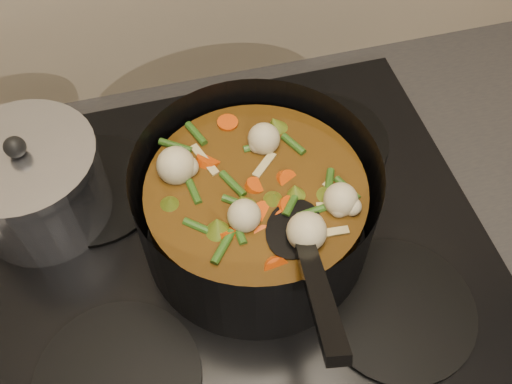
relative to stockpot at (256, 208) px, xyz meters
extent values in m
cube|color=brown|center=(-0.03, -0.01, -0.56)|extent=(2.60, 0.60, 0.86)
cube|color=black|center=(-0.03, -0.01, -0.11)|extent=(2.64, 0.64, 0.05)
cube|color=black|center=(-0.03, -0.01, -0.07)|extent=(0.62, 0.54, 0.02)
cylinder|color=black|center=(-0.19, -0.14, -0.06)|extent=(0.18, 0.18, 0.01)
cylinder|color=black|center=(0.13, -0.14, -0.06)|extent=(0.18, 0.18, 0.01)
cylinder|color=black|center=(-0.19, 0.12, -0.06)|extent=(0.18, 0.18, 0.01)
cylinder|color=black|center=(0.13, 0.12, -0.06)|extent=(0.18, 0.18, 0.01)
cylinder|color=black|center=(0.00, 0.00, 0.00)|extent=(0.35, 0.35, 0.14)
cylinder|color=black|center=(0.00, 0.00, -0.06)|extent=(0.27, 0.27, 0.01)
cylinder|color=#4D2C0D|center=(0.00, 0.00, -0.01)|extent=(0.25, 0.25, 0.10)
cylinder|color=#EA390B|center=(0.04, 0.00, 0.04)|extent=(0.03, 0.03, 0.02)
cylinder|color=#EA390B|center=(0.04, 0.05, 0.04)|extent=(0.04, 0.04, 0.02)
cylinder|color=#EA390B|center=(-0.03, 0.09, 0.04)|extent=(0.04, 0.04, 0.02)
cylinder|color=#EA390B|center=(-0.05, 0.02, 0.04)|extent=(0.03, 0.03, 0.02)
cylinder|color=#EA390B|center=(-0.06, -0.05, 0.04)|extent=(0.04, 0.03, 0.02)
cylinder|color=#EA390B|center=(0.00, -0.04, 0.04)|extent=(0.04, 0.04, 0.02)
cylinder|color=#EA390B|center=(0.05, -0.04, 0.04)|extent=(0.03, 0.04, 0.02)
cylinder|color=#EA390B|center=(0.09, 0.03, 0.04)|extent=(0.03, 0.03, 0.02)
cylinder|color=#EA390B|center=(0.02, 0.05, 0.04)|extent=(0.04, 0.04, 0.02)
cylinder|color=#EA390B|center=(-0.05, 0.07, 0.04)|extent=(0.04, 0.04, 0.02)
cylinder|color=#EA390B|center=(-0.04, 0.00, 0.04)|extent=(0.03, 0.03, 0.02)
sphere|color=beige|center=(0.06, 0.00, 0.05)|extent=(0.04, 0.04, 0.04)
sphere|color=beige|center=(0.00, 0.06, 0.05)|extent=(0.04, 0.04, 0.04)
sphere|color=beige|center=(-0.06, -0.01, 0.05)|extent=(0.04, 0.04, 0.04)
sphere|color=beige|center=(0.01, -0.06, 0.05)|extent=(0.04, 0.04, 0.04)
sphere|color=beige|center=(0.06, 0.01, 0.05)|extent=(0.04, 0.04, 0.04)
cone|color=olive|center=(-0.06, -0.05, 0.04)|extent=(0.04, 0.04, 0.03)
cone|color=olive|center=(0.03, -0.07, 0.04)|extent=(0.04, 0.04, 0.03)
cone|color=olive|center=(0.08, 0.00, 0.04)|extent=(0.04, 0.04, 0.03)
cone|color=olive|center=(0.02, 0.08, 0.04)|extent=(0.04, 0.04, 0.03)
cone|color=olive|center=(-0.07, 0.04, 0.04)|extent=(0.04, 0.04, 0.03)
cone|color=olive|center=(-0.06, -0.05, 0.04)|extent=(0.04, 0.04, 0.03)
cone|color=olive|center=(0.03, -0.07, 0.04)|extent=(0.04, 0.04, 0.03)
cylinder|color=#355E1B|center=(0.03, 0.03, 0.04)|extent=(0.01, 0.04, 0.01)
cylinder|color=#355E1B|center=(-0.01, 0.09, 0.04)|extent=(0.03, 0.03, 0.01)
cylinder|color=#355E1B|center=(-0.06, 0.05, 0.04)|extent=(0.04, 0.02, 0.01)
cylinder|color=#355E1B|center=(-0.06, -0.01, 0.04)|extent=(0.02, 0.04, 0.01)
cylinder|color=#355E1B|center=(-0.02, -0.03, 0.04)|extent=(0.02, 0.04, 0.01)
cylinder|color=#355E1B|center=(0.02, -0.09, 0.04)|extent=(0.04, 0.02, 0.01)
cylinder|color=#355E1B|center=(0.06, -0.04, 0.04)|extent=(0.03, 0.03, 0.01)
cylinder|color=#355E1B|center=(0.06, 0.02, 0.04)|extent=(0.01, 0.04, 0.01)
cylinder|color=#355E1B|center=(0.02, 0.04, 0.04)|extent=(0.03, 0.03, 0.01)
cylinder|color=#355E1B|center=(-0.03, 0.09, 0.04)|extent=(0.04, 0.02, 0.01)
cylinder|color=#355E1B|center=(-0.07, 0.03, 0.04)|extent=(0.02, 0.04, 0.01)
cylinder|color=#355E1B|center=(-0.05, -0.02, 0.04)|extent=(0.02, 0.04, 0.01)
cylinder|color=#355E1B|center=(-0.01, -0.04, 0.04)|extent=(0.04, 0.02, 0.01)
cylinder|color=#355E1B|center=(0.04, -0.08, 0.04)|extent=(0.03, 0.03, 0.01)
cube|color=tan|center=(-0.07, -0.01, 0.04)|extent=(0.04, 0.01, 0.00)
cube|color=tan|center=(0.01, -0.07, 0.04)|extent=(0.02, 0.04, 0.00)
cube|color=tan|center=(0.07, 0.02, 0.04)|extent=(0.04, 0.03, 0.00)
cube|color=tan|center=(-0.02, 0.07, 0.04)|extent=(0.04, 0.03, 0.00)
cube|color=tan|center=(-0.06, -0.02, 0.04)|extent=(0.03, 0.04, 0.00)
ellipsoid|color=black|center=(0.02, -0.06, 0.04)|extent=(0.09, 0.09, 0.01)
cube|color=black|center=(0.02, -0.16, 0.09)|extent=(0.05, 0.16, 0.10)
cylinder|color=silver|center=(-0.25, 0.10, -0.01)|extent=(0.17, 0.17, 0.10)
cylinder|color=silver|center=(-0.25, 0.10, 0.05)|extent=(0.17, 0.17, 0.01)
sphere|color=black|center=(-0.25, 0.10, 0.06)|extent=(0.02, 0.02, 0.02)
camera|label=1|loc=(-0.09, -0.35, 0.55)|focal=40.00mm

